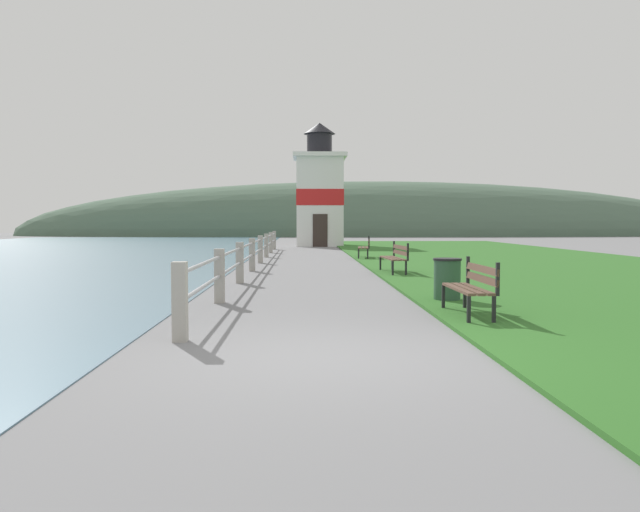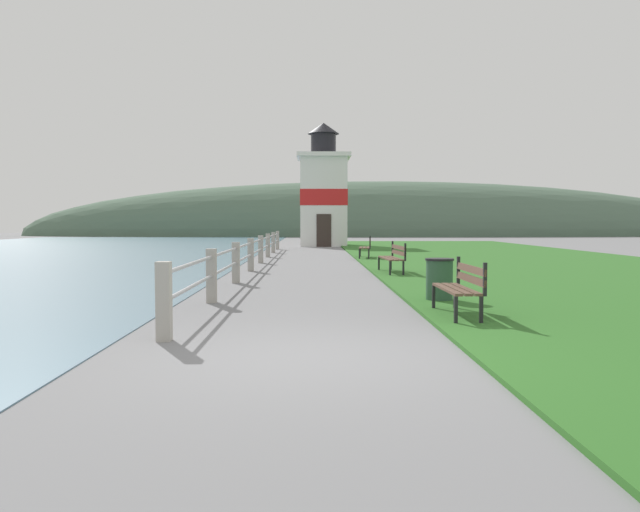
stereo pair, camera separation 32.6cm
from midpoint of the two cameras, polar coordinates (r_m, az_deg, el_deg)
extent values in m
plane|color=slate|center=(7.11, -1.10, -9.28)|extent=(160.00, 160.00, 0.00)
cube|color=#2D6623|center=(24.53, 17.30, -0.50)|extent=(12.00, 48.64, 0.06)
cube|color=#A8A399|center=(8.20, -13.81, -4.09)|extent=(0.18, 0.18, 1.02)
cube|color=#A8A399|center=(11.91, -9.95, -1.81)|extent=(0.18, 0.18, 1.02)
cube|color=#A8A399|center=(15.67, -7.94, -0.61)|extent=(0.18, 0.18, 1.02)
cube|color=#A8A399|center=(19.44, -6.71, 0.12)|extent=(0.18, 0.18, 1.02)
cube|color=#A8A399|center=(23.21, -5.88, 0.62)|extent=(0.18, 0.18, 1.02)
cube|color=#A8A399|center=(27.00, -5.28, 0.97)|extent=(0.18, 0.18, 1.02)
cube|color=#A8A399|center=(30.78, -4.83, 1.24)|extent=(0.18, 0.18, 1.02)
cube|color=#A8A399|center=(34.57, -4.48, 1.45)|extent=(0.18, 0.18, 1.02)
cylinder|color=#B2B2B7|center=(21.31, -6.26, 1.35)|extent=(0.06, 26.56, 0.06)
cylinder|color=#B2B2B7|center=(21.32, -6.26, 0.39)|extent=(0.06, 26.56, 0.06)
cube|color=brown|center=(10.07, 11.56, -2.96)|extent=(0.13, 1.63, 0.04)
cube|color=brown|center=(10.11, 12.37, -2.95)|extent=(0.13, 1.63, 0.04)
cube|color=brown|center=(10.14, 13.18, -2.94)|extent=(0.13, 1.63, 0.04)
cube|color=brown|center=(10.14, 13.68, -1.14)|extent=(0.07, 1.63, 0.11)
cube|color=brown|center=(10.15, 13.66, -2.03)|extent=(0.07, 1.63, 0.11)
cube|color=black|center=(9.33, 12.47, -4.97)|extent=(0.05, 0.05, 0.45)
cube|color=black|center=(10.86, 10.37, -3.81)|extent=(0.05, 0.05, 0.45)
cube|color=black|center=(9.43, 14.65, -4.91)|extent=(0.05, 0.05, 0.45)
cube|color=black|center=(10.94, 12.26, -3.78)|extent=(0.05, 0.05, 0.45)
cube|color=black|center=(9.39, 14.98, -2.06)|extent=(0.05, 0.05, 0.49)
cube|color=black|center=(10.91, 12.54, -1.32)|extent=(0.05, 0.05, 0.49)
cube|color=brown|center=(18.22, 5.69, -0.20)|extent=(0.22, 2.00, 0.04)
cube|color=brown|center=(18.25, 6.14, -0.20)|extent=(0.22, 2.00, 0.04)
cube|color=brown|center=(18.28, 6.59, -0.20)|extent=(0.22, 2.00, 0.04)
cube|color=brown|center=(18.28, 6.87, 0.80)|extent=(0.16, 1.99, 0.11)
cube|color=brown|center=(18.29, 6.86, 0.30)|extent=(0.16, 1.99, 0.11)
cube|color=black|center=(17.28, 6.13, -1.20)|extent=(0.05, 0.05, 0.45)
cube|color=black|center=(19.19, 5.06, -0.77)|extent=(0.05, 0.05, 0.45)
cube|color=black|center=(17.35, 7.33, -1.19)|extent=(0.05, 0.05, 0.45)
cube|color=black|center=(19.25, 6.14, -0.76)|extent=(0.05, 0.05, 0.45)
cube|color=black|center=(17.33, 7.50, 0.36)|extent=(0.05, 0.05, 0.49)
cube|color=black|center=(19.24, 6.29, 0.64)|extent=(0.05, 0.05, 0.49)
cube|color=brown|center=(25.66, 3.28, 0.77)|extent=(0.28, 1.67, 0.04)
cube|color=brown|center=(25.66, 3.61, 0.77)|extent=(0.28, 1.67, 0.04)
cube|color=brown|center=(25.66, 3.93, 0.77)|extent=(0.28, 1.67, 0.04)
cube|color=brown|center=(25.65, 4.13, 1.48)|extent=(0.22, 1.66, 0.11)
cube|color=brown|center=(25.66, 4.13, 1.13)|extent=(0.22, 1.66, 0.11)
cube|color=black|center=(24.87, 3.16, 0.13)|extent=(0.05, 0.05, 0.45)
cube|color=black|center=(26.48, 3.22, 0.32)|extent=(0.05, 0.05, 0.45)
cube|color=black|center=(24.87, 4.02, 0.13)|extent=(0.05, 0.05, 0.45)
cube|color=black|center=(26.48, 4.02, 0.31)|extent=(0.05, 0.05, 0.45)
cube|color=black|center=(24.85, 4.13, 1.21)|extent=(0.05, 0.05, 0.49)
cube|color=black|center=(26.46, 4.13, 1.33)|extent=(0.05, 0.05, 0.49)
cube|color=white|center=(39.47, -0.28, 4.93)|extent=(2.88, 2.88, 5.52)
cube|color=red|center=(39.48, -0.28, 5.33)|extent=(2.92, 2.92, 0.99)
cube|color=white|center=(39.66, -0.29, 9.10)|extent=(3.31, 3.31, 0.25)
cylinder|color=black|center=(39.75, -0.29, 10.19)|extent=(1.58, 1.58, 1.27)
cone|color=black|center=(39.88, -0.29, 11.59)|extent=(1.98, 1.98, 0.70)
cube|color=#332823|center=(38.00, -0.23, 2.35)|extent=(0.90, 0.06, 2.00)
cylinder|color=#2D5138|center=(12.04, 10.79, -2.30)|extent=(0.50, 0.50, 0.80)
cylinder|color=black|center=(12.00, 10.81, -0.30)|extent=(0.54, 0.54, 0.04)
ellipsoid|color=#4C6651|center=(69.86, 5.02, 1.88)|extent=(80.00, 16.00, 12.00)
camera|label=1|loc=(0.16, -90.42, -0.02)|focal=35.00mm
camera|label=2|loc=(0.16, 89.58, 0.02)|focal=35.00mm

